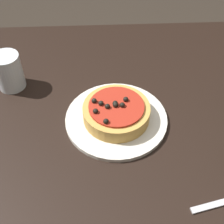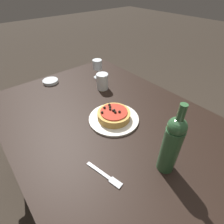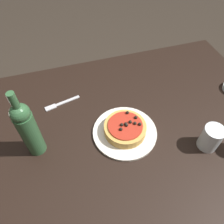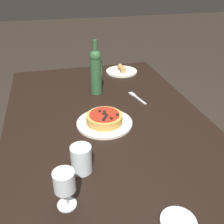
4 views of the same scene
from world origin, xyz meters
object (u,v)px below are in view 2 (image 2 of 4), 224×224
(dinner_plate, at_px, (114,119))
(side_bowl, at_px, (51,81))
(dining_table, at_px, (117,136))
(pizza, at_px, (114,115))
(wine_bottle, at_px, (172,144))
(fork, at_px, (106,176))
(water_cup, at_px, (102,81))
(wine_glass, at_px, (97,65))

(dinner_plate, distance_m, side_bowl, 0.62)
(dining_table, xyz_separation_m, side_bowl, (0.67, 0.07, 0.08))
(pizza, height_order, wine_bottle, wine_bottle)
(fork, bearing_deg, water_cup, 130.97)
(side_bowl, bearing_deg, dinner_plate, -171.81)
(wine_glass, bearing_deg, wine_bottle, 162.50)
(dining_table, bearing_deg, dinner_plate, -21.60)
(pizza, distance_m, water_cup, 0.34)
(dining_table, xyz_separation_m, dinner_plate, (0.05, -0.02, 0.08))
(wine_bottle, height_order, water_cup, wine_bottle)
(side_bowl, bearing_deg, water_cup, -141.92)
(water_cup, distance_m, fork, 0.68)
(dinner_plate, distance_m, wine_glass, 0.52)
(dinner_plate, relative_size, side_bowl, 2.49)
(wine_glass, xyz_separation_m, side_bowl, (0.16, 0.32, -0.09))
(wine_bottle, relative_size, fork, 1.86)
(wine_bottle, bearing_deg, fork, 60.35)
(pizza, bearing_deg, water_cup, -27.14)
(wine_glass, xyz_separation_m, fork, (-0.70, 0.48, -0.10))
(dining_table, relative_size, dinner_plate, 5.72)
(dinner_plate, distance_m, water_cup, 0.35)
(pizza, height_order, fork, pizza)
(wine_bottle, relative_size, side_bowl, 2.92)
(wine_bottle, bearing_deg, side_bowl, 3.33)
(wine_glass, distance_m, wine_bottle, 0.86)
(water_cup, height_order, side_bowl, water_cup)
(water_cup, relative_size, fork, 0.63)
(wine_glass, bearing_deg, dining_table, 154.02)
(dining_table, relative_size, pizza, 8.84)
(dinner_plate, xyz_separation_m, pizza, (0.00, 0.00, 0.03))
(side_bowl, bearing_deg, fork, 169.52)
(dinner_plate, height_order, water_cup, water_cup)
(fork, bearing_deg, dining_table, 117.17)
(dinner_plate, bearing_deg, wine_glass, -26.48)
(wine_bottle, distance_m, side_bowl, 0.99)
(dinner_plate, xyz_separation_m, water_cup, (0.30, -0.16, 0.05))
(dining_table, xyz_separation_m, fork, (-0.19, 0.23, 0.07))
(water_cup, xyz_separation_m, fork, (-0.55, 0.40, -0.05))
(wine_glass, bearing_deg, dinner_plate, 153.52)
(dinner_plate, distance_m, pizza, 0.03)
(pizza, distance_m, wine_glass, 0.52)
(wine_bottle, bearing_deg, dinner_plate, -4.93)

